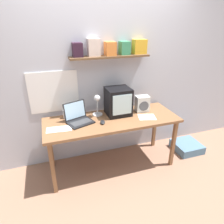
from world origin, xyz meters
name	(u,v)px	position (x,y,z in m)	size (l,w,h in m)	color
ground_plane	(112,165)	(0.00, 0.00, 0.00)	(12.00, 12.00, 0.00)	#936B54
back_wall	(103,71)	(0.00, 0.40, 1.31)	(5.60, 0.24, 2.60)	silver
corner_desk	(112,123)	(0.00, 0.00, 0.69)	(1.77, 0.65, 0.75)	brown
crt_monitor	(118,102)	(0.13, 0.12, 0.94)	(0.32, 0.31, 0.37)	black
laptop	(78,117)	(-0.43, 0.07, 0.82)	(0.38, 0.36, 0.25)	black
desk_lamp	(97,104)	(-0.16, 0.15, 0.94)	(0.14, 0.16, 0.31)	silver
juice_glass	(66,114)	(-0.57, 0.22, 0.81)	(0.08, 0.08, 0.12)	white
space_heater	(142,104)	(0.49, 0.11, 0.87)	(0.19, 0.15, 0.23)	silver
computer_mouse	(103,122)	(-0.15, -0.08, 0.77)	(0.08, 0.12, 0.03)	#232326
loose_paper_near_monitor	(147,117)	(0.46, -0.10, 0.76)	(0.27, 0.24, 0.00)	white
printed_handout	(59,129)	(-0.69, -0.07, 0.76)	(0.31, 0.17, 0.00)	white
floor_cushion	(187,146)	(1.28, -0.03, 0.06)	(0.41, 0.41, 0.13)	slate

